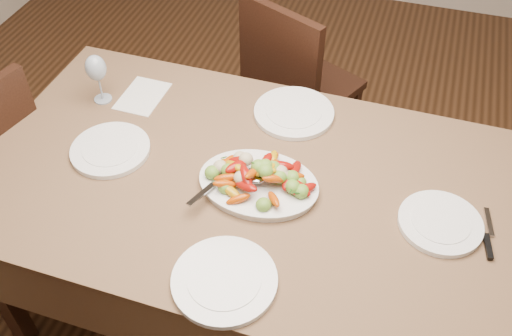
{
  "coord_description": "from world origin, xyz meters",
  "views": [
    {
      "loc": [
        0.22,
        -0.93,
        2.09
      ],
      "look_at": [
        -0.16,
        0.28,
        0.82
      ],
      "focal_mm": 40.0,
      "sensor_mm": 36.0,
      "label": 1
    }
  ],
  "objects_px": {
    "dining_table": "(256,252)",
    "plate_left": "(111,150)",
    "plate_near": "(224,280)",
    "wine_glass": "(98,77)",
    "plate_far": "(294,113)",
    "serving_platter": "(258,185)",
    "chair_far": "(304,85)",
    "plate_right": "(440,223)"
  },
  "relations": [
    {
      "from": "plate_right",
      "to": "plate_near",
      "type": "height_order",
      "value": "same"
    },
    {
      "from": "plate_far",
      "to": "wine_glass",
      "type": "bearing_deg",
      "value": -169.46
    },
    {
      "from": "wine_glass",
      "to": "chair_far",
      "type": "bearing_deg",
      "value": 47.66
    },
    {
      "from": "chair_far",
      "to": "serving_platter",
      "type": "bearing_deg",
      "value": 119.12
    },
    {
      "from": "plate_near",
      "to": "wine_glass",
      "type": "height_order",
      "value": "wine_glass"
    },
    {
      "from": "serving_platter",
      "to": "plate_right",
      "type": "bearing_deg",
      "value": 1.94
    },
    {
      "from": "plate_left",
      "to": "plate_right",
      "type": "xyz_separation_m",
      "value": [
        1.09,
        0.01,
        0.0
      ]
    },
    {
      "from": "plate_far",
      "to": "wine_glass",
      "type": "relative_size",
      "value": 1.42
    },
    {
      "from": "chair_far",
      "to": "plate_near",
      "type": "bearing_deg",
      "value": 118.7
    },
    {
      "from": "plate_right",
      "to": "wine_glass",
      "type": "bearing_deg",
      "value": 169.41
    },
    {
      "from": "plate_far",
      "to": "dining_table",
      "type": "bearing_deg",
      "value": -94.79
    },
    {
      "from": "plate_left",
      "to": "wine_glass",
      "type": "bearing_deg",
      "value": 123.23
    },
    {
      "from": "chair_far",
      "to": "plate_near",
      "type": "relative_size",
      "value": 3.24
    },
    {
      "from": "dining_table",
      "to": "wine_glass",
      "type": "distance_m",
      "value": 0.86
    },
    {
      "from": "chair_far",
      "to": "plate_right",
      "type": "height_order",
      "value": "chair_far"
    },
    {
      "from": "plate_left",
      "to": "wine_glass",
      "type": "distance_m",
      "value": 0.31
    },
    {
      "from": "plate_left",
      "to": "plate_near",
      "type": "relative_size",
      "value": 0.91
    },
    {
      "from": "serving_platter",
      "to": "plate_far",
      "type": "relative_size",
      "value": 1.28
    },
    {
      "from": "plate_left",
      "to": "plate_far",
      "type": "distance_m",
      "value": 0.66
    },
    {
      "from": "plate_left",
      "to": "plate_near",
      "type": "bearing_deg",
      "value": -34.48
    },
    {
      "from": "plate_far",
      "to": "plate_right",
      "type": "bearing_deg",
      "value": -33.59
    },
    {
      "from": "dining_table",
      "to": "plate_right",
      "type": "distance_m",
      "value": 0.7
    },
    {
      "from": "plate_right",
      "to": "serving_platter",
      "type": "bearing_deg",
      "value": -178.06
    },
    {
      "from": "serving_platter",
      "to": "wine_glass",
      "type": "height_order",
      "value": "wine_glass"
    },
    {
      "from": "dining_table",
      "to": "plate_left",
      "type": "relative_size",
      "value": 6.86
    },
    {
      "from": "dining_table",
      "to": "wine_glass",
      "type": "xyz_separation_m",
      "value": [
        -0.67,
        0.23,
        0.48
      ]
    },
    {
      "from": "plate_left",
      "to": "dining_table",
      "type": "bearing_deg",
      "value": 1.8
    },
    {
      "from": "chair_far",
      "to": "serving_platter",
      "type": "relative_size",
      "value": 2.55
    },
    {
      "from": "plate_near",
      "to": "dining_table",
      "type": "bearing_deg",
      "value": 94.78
    },
    {
      "from": "chair_far",
      "to": "plate_left",
      "type": "relative_size",
      "value": 3.54
    },
    {
      "from": "serving_platter",
      "to": "wine_glass",
      "type": "distance_m",
      "value": 0.74
    },
    {
      "from": "plate_far",
      "to": "plate_near",
      "type": "relative_size",
      "value": 0.99
    },
    {
      "from": "dining_table",
      "to": "wine_glass",
      "type": "bearing_deg",
      "value": 161.18
    },
    {
      "from": "serving_platter",
      "to": "dining_table",
      "type": "bearing_deg",
      "value": 123.37
    },
    {
      "from": "serving_platter",
      "to": "plate_near",
      "type": "bearing_deg",
      "value": -87.37
    },
    {
      "from": "plate_right",
      "to": "plate_near",
      "type": "distance_m",
      "value": 0.67
    },
    {
      "from": "plate_right",
      "to": "plate_far",
      "type": "xyz_separation_m",
      "value": [
        -0.55,
        0.37,
        0.0
      ]
    },
    {
      "from": "dining_table",
      "to": "wine_glass",
      "type": "relative_size",
      "value": 8.98
    },
    {
      "from": "serving_platter",
      "to": "plate_left",
      "type": "relative_size",
      "value": 1.39
    },
    {
      "from": "plate_right",
      "to": "plate_far",
      "type": "distance_m",
      "value": 0.66
    },
    {
      "from": "dining_table",
      "to": "plate_near",
      "type": "distance_m",
      "value": 0.55
    },
    {
      "from": "dining_table",
      "to": "serving_platter",
      "type": "bearing_deg",
      "value": -56.63
    }
  ]
}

